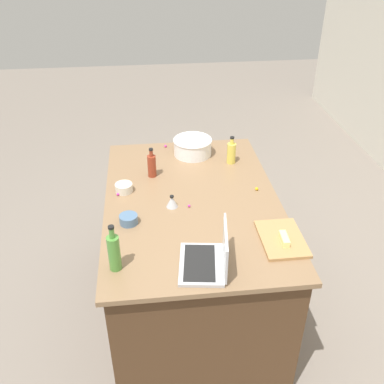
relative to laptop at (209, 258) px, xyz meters
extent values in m
plane|color=slate|center=(-0.61, -0.02, -0.95)|extent=(12.00, 12.00, 0.00)
cube|color=#4C331E|center=(-0.61, -0.02, -0.51)|extent=(1.54, 1.01, 0.87)
cube|color=#846647|center=(-0.61, -0.02, -0.06)|extent=(1.60, 1.07, 0.03)
cube|color=#B7B7BC|center=(-0.01, -0.04, -0.04)|extent=(0.34, 0.26, 0.02)
cube|color=black|center=(-0.01, -0.05, -0.03)|extent=(0.29, 0.19, 0.00)
cube|color=#B7B7BC|center=(0.01, 0.08, 0.07)|extent=(0.30, 0.05, 0.20)
cube|color=silver|center=(0.01, 0.07, 0.07)|extent=(0.27, 0.04, 0.18)
cylinder|color=white|center=(-1.20, 0.06, 0.01)|extent=(0.27, 0.27, 0.11)
cylinder|color=black|center=(-1.20, 0.06, 0.02)|extent=(0.22, 0.22, 0.10)
torus|color=white|center=(-1.20, 0.06, 0.07)|extent=(0.28, 0.28, 0.02)
cylinder|color=#DBC64C|center=(-1.05, 0.31, 0.03)|extent=(0.06, 0.06, 0.15)
cylinder|color=#DBC64C|center=(-1.05, 0.31, 0.12)|extent=(0.03, 0.03, 0.04)
cylinder|color=black|center=(-1.05, 0.31, 0.15)|extent=(0.03, 0.03, 0.01)
cylinder|color=#4C8C38|center=(-0.03, -0.46, 0.05)|extent=(0.06, 0.06, 0.19)
cylinder|color=#4C8C38|center=(-0.03, -0.46, 0.17)|extent=(0.03, 0.03, 0.05)
cylinder|color=black|center=(-0.03, -0.46, 0.21)|extent=(0.03, 0.03, 0.01)
cylinder|color=maroon|center=(-0.92, -0.25, 0.03)|extent=(0.06, 0.06, 0.15)
cylinder|color=maroon|center=(-0.92, -0.25, 0.12)|extent=(0.02, 0.02, 0.04)
cylinder|color=black|center=(-0.92, -0.25, 0.15)|extent=(0.03, 0.03, 0.01)
cube|color=#AD7F4C|center=(-0.16, 0.42, -0.04)|extent=(0.33, 0.23, 0.02)
cube|color=#F4E58C|center=(-0.12, 0.42, -0.01)|extent=(0.11, 0.04, 0.04)
cylinder|color=beige|center=(-0.75, -0.43, -0.02)|extent=(0.11, 0.11, 0.05)
cylinder|color=slate|center=(-0.40, -0.40, -0.02)|extent=(0.10, 0.10, 0.05)
cone|color=#B2B2B7|center=(-0.54, -0.14, -0.01)|extent=(0.07, 0.07, 0.07)
cylinder|color=black|center=(-0.54, -0.14, 0.03)|extent=(0.02, 0.02, 0.01)
sphere|color=#CC3399|center=(-1.15, 0.15, -0.04)|extent=(0.02, 0.02, 0.02)
sphere|color=green|center=(-1.06, -0.25, -0.04)|extent=(0.02, 0.02, 0.02)
sphere|color=#CC3399|center=(-0.83, -0.47, -0.04)|extent=(0.01, 0.01, 0.01)
sphere|color=#CC3399|center=(-1.34, -0.13, -0.04)|extent=(0.02, 0.02, 0.02)
sphere|color=#CC3399|center=(-0.70, -0.47, -0.04)|extent=(0.02, 0.02, 0.02)
sphere|color=blue|center=(-0.81, -0.40, -0.04)|extent=(0.02, 0.02, 0.02)
sphere|color=yellow|center=(-0.67, 0.40, -0.04)|extent=(0.02, 0.02, 0.02)
sphere|color=green|center=(0.01, -0.01, -0.04)|extent=(0.02, 0.02, 0.02)
sphere|color=#CC3399|center=(-0.53, -0.04, -0.04)|extent=(0.02, 0.02, 0.02)
camera|label=1|loc=(1.62, -0.27, 1.44)|focal=40.90mm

